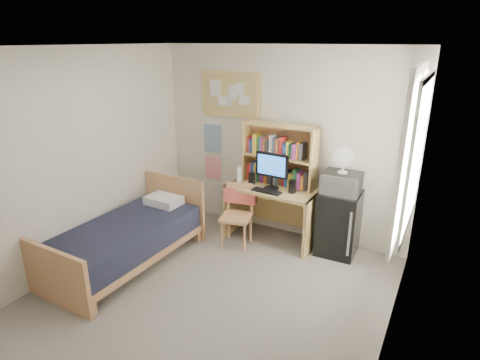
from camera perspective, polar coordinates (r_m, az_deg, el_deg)
The scene contains 25 objects.
floor at distance 4.44m, azimuth -5.93°, elevation -17.64°, with size 3.60×4.20×0.02m, color gray.
ceiling at distance 3.55m, azimuth -7.46°, elevation 18.30°, with size 3.60×4.20×0.02m, color white.
wall_back at distance 5.57m, azimuth 5.81°, elevation 5.20°, with size 3.60×0.04×2.60m, color silver.
wall_left at distance 5.01m, azimuth -23.80°, elevation 1.99°, with size 0.04×4.20×2.60m, color silver.
wall_right at distance 3.21m, azimuth 21.11°, elevation -7.09°, with size 0.04×4.20×2.60m, color silver.
window_unit at distance 4.24m, azimuth 23.29°, elevation 3.33°, with size 0.10×1.40×1.70m, color white.
curtain_left at distance 3.86m, azimuth 22.20°, elevation 1.99°, with size 0.04×0.55×1.70m, color white.
curtain_right at distance 4.63m, azimuth 23.46°, elevation 4.57°, with size 0.04×0.55×1.70m, color white.
bulletin_board at distance 5.78m, azimuth -1.34°, elevation 12.07°, with size 0.94×0.03×0.64m, color tan.
poster_wave at distance 6.07m, azimuth -3.91°, elevation 5.95°, with size 0.30×0.01×0.42m, color #245D93.
poster_japan at distance 6.19m, azimuth -3.81°, elevation 1.71°, with size 0.28×0.01×0.36m, color red.
desk at distance 5.57m, azimuth 4.65°, elevation -4.77°, with size 1.23×0.62×0.77m, color #DCB86B.
desk_chair at distance 5.36m, azimuth -0.53°, elevation -5.23°, with size 0.42×0.42×0.85m, color tan.
mini_fridge at distance 5.34m, azimuth 13.82°, elevation -5.94°, with size 0.50×0.50×0.84m, color black.
bed at distance 5.21m, azimuth -15.94°, elevation -8.77°, with size 0.96×1.91×0.53m, color black.
hutch at distance 5.42m, azimuth 5.60°, elevation 3.58°, with size 1.03×0.26×0.84m, color #DCB86B.
monitor at distance 5.29m, azimuth 4.54°, elevation 1.20°, with size 0.45×0.04×0.48m, color black.
keyboard at distance 5.25m, azimuth 3.78°, elevation -1.61°, with size 0.41×0.13×0.02m, color black.
speaker_left at distance 5.47m, azimuth 1.70°, elevation 0.15°, with size 0.07×0.07×0.17m, color black.
speaker_right at distance 5.22m, azimuth 7.43°, elevation -0.94°, with size 0.07×0.07×0.18m, color black.
water_bottle at distance 5.52m, azimuth -0.13°, elevation 0.70°, with size 0.07×0.07×0.24m, color white.
hoodie at distance 5.45m, azimuth 0.06°, elevation -2.15°, with size 0.45×0.14×0.21m, color #D0594F.
microwave at distance 5.12m, azimuth 14.26°, elevation -0.41°, with size 0.46×0.35×0.27m, color silver.
desk_fan at distance 5.03m, azimuth 14.52°, elevation 2.56°, with size 0.23×0.23×0.29m, color white.
pillow at distance 5.56m, azimuth -10.78°, elevation -2.86°, with size 0.46×0.32×0.11m, color white.
Camera 1 is at (2.06, -2.89, 2.66)m, focal length 30.00 mm.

